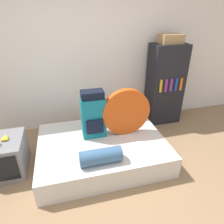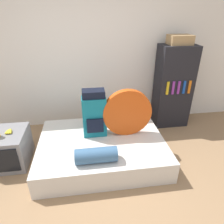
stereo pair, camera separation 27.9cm
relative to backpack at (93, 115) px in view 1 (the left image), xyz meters
The scene contains 10 objects.
ground_plane 1.17m from the backpack, 88.46° to the right, with size 16.00×16.00×0.00m, color #997551.
wall_back 1.18m from the backpack, 88.53° to the left, with size 8.00×0.05×2.60m.
bed 0.55m from the backpack, 62.71° to the right, with size 1.85×1.37×0.33m.
backpack is the anchor object (origin of this frame).
tent_bag 0.49m from the backpack, ahead, with size 0.73×0.09×0.73m.
sleeping_roll 0.69m from the backpack, 92.43° to the right, with size 0.53×0.20×0.20m.
television 1.33m from the backpack, behind, with size 0.51×0.61×0.51m.
banana_bunch 1.23m from the backpack, behind, with size 0.11×0.14×0.04m.
bookshelf 1.67m from the backpack, 24.78° to the left, with size 0.63×0.43×1.52m.
cardboard_box 1.91m from the backpack, 25.06° to the left, with size 0.38×0.29×0.16m.
Camera 1 is at (-0.41, -1.61, 2.08)m, focal length 32.00 mm.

